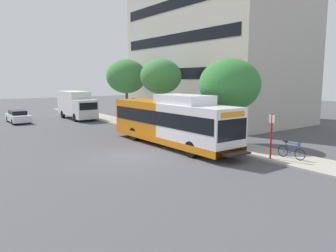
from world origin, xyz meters
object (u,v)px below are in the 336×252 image
(street_tree_mid_block, at_px, (161,77))
(bicycle_parked, at_px, (291,151))
(street_tree_near_stop, at_px, (230,85))
(box_truck_background, at_px, (76,104))
(transit_bus, at_px, (171,122))
(street_tree_far_block, at_px, (126,76))
(parked_car_far_lane, at_px, (18,117))
(bus_stop_sign_pole, at_px, (271,133))

(street_tree_mid_block, bearing_deg, bicycle_parked, -93.28)
(street_tree_near_stop, distance_m, street_tree_mid_block, 8.64)
(bicycle_parked, relative_size, street_tree_near_stop, 0.29)
(bicycle_parked, relative_size, box_truck_background, 0.25)
(transit_bus, xyz_separation_m, street_tree_far_block, (4.20, 13.94, 3.28))
(street_tree_far_block, xyz_separation_m, parked_car_far_lane, (-10.26, 5.69, -4.32))
(bus_stop_sign_pole, bearing_deg, transit_bus, 106.58)
(transit_bus, bearing_deg, bicycle_parked, -68.33)
(bus_stop_sign_pole, xyz_separation_m, street_tree_mid_block, (1.78, 13.52, 3.27))
(box_truck_background, bearing_deg, street_tree_far_block, -52.56)
(bus_stop_sign_pole, relative_size, parked_car_far_lane, 0.58)
(street_tree_near_stop, height_order, street_tree_far_block, street_tree_far_block)
(parked_car_far_lane, bearing_deg, street_tree_far_block, -29.02)
(street_tree_near_stop, xyz_separation_m, street_tree_far_block, (0.46, 15.85, 0.70))
(transit_bus, bearing_deg, box_truck_background, 89.16)
(bus_stop_sign_pole, bearing_deg, street_tree_far_block, 84.04)
(bus_stop_sign_pole, height_order, street_tree_near_stop, street_tree_near_stop)
(transit_bus, relative_size, street_tree_mid_block, 1.91)
(street_tree_near_stop, bearing_deg, transit_bus, 152.86)
(bicycle_parked, xyz_separation_m, street_tree_far_block, (1.20, 21.47, 4.42))
(street_tree_far_block, relative_size, parked_car_far_lane, 1.50)
(bus_stop_sign_pole, height_order, box_truck_background, box_truck_background)
(bus_stop_sign_pole, xyz_separation_m, parked_car_far_lane, (-8.09, 26.45, -0.99))
(bicycle_parked, distance_m, street_tree_far_block, 21.95)
(bus_stop_sign_pole, bearing_deg, parked_car_far_lane, 107.01)
(bicycle_parked, bearing_deg, parked_car_far_lane, 108.44)
(street_tree_mid_block, bearing_deg, box_truck_background, 105.94)
(bus_stop_sign_pole, relative_size, box_truck_background, 0.37)
(street_tree_near_stop, height_order, street_tree_mid_block, street_tree_mid_block)
(street_tree_mid_block, height_order, box_truck_background, street_tree_mid_block)
(street_tree_near_stop, relative_size, parked_car_far_lane, 1.34)
(bicycle_parked, height_order, box_truck_background, box_truck_background)
(street_tree_mid_block, bearing_deg, parked_car_far_lane, 127.36)
(bicycle_parked, xyz_separation_m, street_tree_near_stop, (0.75, 5.62, 3.72))
(street_tree_mid_block, distance_m, street_tree_far_block, 7.25)
(bus_stop_sign_pole, relative_size, bicycle_parked, 1.48)
(parked_car_far_lane, xyz_separation_m, box_truck_background, (6.34, -0.58, 1.08))
(box_truck_background, bearing_deg, parked_car_far_lane, 174.81)
(street_tree_near_stop, distance_m, parked_car_far_lane, 23.95)
(bus_stop_sign_pole, relative_size, street_tree_far_block, 0.39)
(bus_stop_sign_pole, bearing_deg, street_tree_near_stop, 70.78)
(street_tree_far_block, relative_size, box_truck_background, 0.96)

